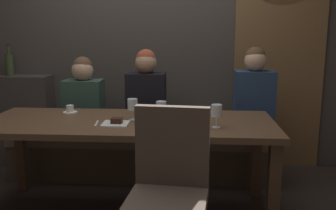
{
  "coord_description": "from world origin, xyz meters",
  "views": [
    {
      "loc": [
        0.48,
        -2.74,
        1.41
      ],
      "look_at": [
        0.29,
        0.12,
        0.84
      ],
      "focal_mm": 40.19,
      "sensor_mm": 36.0,
      "label": 1
    }
  ],
  "objects": [
    {
      "name": "dining_table",
      "position": [
        0.0,
        0.0,
        0.65
      ],
      "size": [
        2.2,
        0.84,
        0.74
      ],
      "color": "#493422",
      "rests_on": "ground"
    },
    {
      "name": "arched_door",
      "position": [
        1.35,
        1.15,
        1.36
      ],
      "size": [
        0.9,
        0.05,
        2.55
      ],
      "color": "brown",
      "rests_on": "ground"
    },
    {
      "name": "diner_redhead",
      "position": [
        -0.55,
        0.7,
        0.79
      ],
      "size": [
        0.36,
        0.24,
        0.72
      ],
      "color": "#2D473D",
      "rests_on": "banquette_bench"
    },
    {
      "name": "wine_glass_far_left",
      "position": [
        0.27,
        -0.34,
        0.85
      ],
      "size": [
        0.08,
        0.08,
        0.16
      ],
      "color": "silver",
      "rests_on": "dining_table"
    },
    {
      "name": "dessert_plate",
      "position": [
        -0.07,
        -0.12,
        0.75
      ],
      "size": [
        0.19,
        0.19,
        0.05
      ],
      "color": "white",
      "rests_on": "dining_table"
    },
    {
      "name": "espresso_cup",
      "position": [
        -0.53,
        0.24,
        0.77
      ],
      "size": [
        0.12,
        0.12,
        0.06
      ],
      "color": "white",
      "rests_on": "dining_table"
    },
    {
      "name": "wine_glass_end_left",
      "position": [
        0.03,
        0.02,
        0.86
      ],
      "size": [
        0.08,
        0.08,
        0.16
      ],
      "color": "silver",
      "rests_on": "dining_table"
    },
    {
      "name": "diner_bearded",
      "position": [
        0.05,
        0.69,
        0.83
      ],
      "size": [
        0.36,
        0.24,
        0.79
      ],
      "color": "black",
      "rests_on": "banquette_bench"
    },
    {
      "name": "fork_on_table",
      "position": [
        -0.22,
        -0.12,
        0.74
      ],
      "size": [
        0.04,
        0.17,
        0.01
      ],
      "primitive_type": "cube",
      "rotation": [
        0.0,
        0.0,
        0.13
      ],
      "color": "silver",
      "rests_on": "dining_table"
    },
    {
      "name": "chair_near_side",
      "position": [
        0.35,
        -0.72,
        0.56
      ],
      "size": [
        0.48,
        0.48,
        0.98
      ],
      "color": "brown",
      "rests_on": "ground"
    },
    {
      "name": "wine_glass_center_back",
      "position": [
        0.65,
        -0.16,
        0.85
      ],
      "size": [
        0.08,
        0.08,
        0.16
      ],
      "color": "silver",
      "rests_on": "dining_table"
    },
    {
      "name": "banquette_bench",
      "position": [
        0.0,
        0.7,
        0.23
      ],
      "size": [
        2.5,
        0.44,
        0.45
      ],
      "color": "#4A3C2E",
      "rests_on": "ground"
    },
    {
      "name": "back_counter",
      "position": [
        -1.55,
        1.04,
        0.47
      ],
      "size": [
        1.1,
        0.28,
        0.95
      ],
      "primitive_type": "cube",
      "color": "#38342F",
      "rests_on": "ground"
    },
    {
      "name": "wine_bottle_pale_label",
      "position": [
        -1.42,
        1.05,
        1.07
      ],
      "size": [
        0.08,
        0.08,
        0.33
      ],
      "color": "#384728",
      "rests_on": "back_counter"
    },
    {
      "name": "diner_far_end",
      "position": [
        1.04,
        0.7,
        0.84
      ],
      "size": [
        0.36,
        0.24,
        0.82
      ],
      "color": "navy",
      "rests_on": "banquette_bench"
    },
    {
      "name": "wine_glass_center_front",
      "position": [
        0.25,
        -0.06,
        0.86
      ],
      "size": [
        0.08,
        0.08,
        0.16
      ],
      "color": "silver",
      "rests_on": "dining_table"
    },
    {
      "name": "back_wall_tiled",
      "position": [
        0.0,
        1.22,
        1.5
      ],
      "size": [
        6.0,
        0.12,
        3.0
      ],
      "primitive_type": "cube",
      "color": "#423D38",
      "rests_on": "ground"
    }
  ]
}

